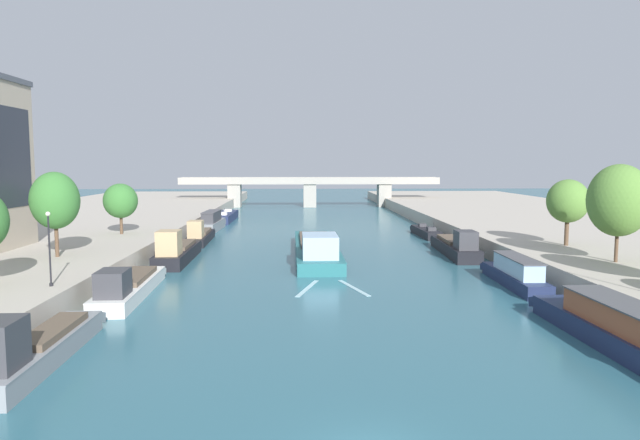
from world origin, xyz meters
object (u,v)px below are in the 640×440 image
moored_boat_left_lone (129,286)px  tree_left_distant (120,201)px  moored_boat_right_upstream (456,246)px  moored_boat_left_end (200,235)px  tree_right_second (568,201)px  moored_boat_right_midway (623,330)px  lamppost_left_bank (49,246)px  moored_boat_left_far (38,347)px  moored_boat_left_upstream (177,251)px  tree_left_end_of_row (55,201)px  barge_midriver (317,248)px  moored_boat_right_end (515,273)px  moored_boat_left_gap_after (212,222)px  bridge_far (310,188)px  moored_boat_right_second (426,232)px  tree_right_midway (619,200)px  moored_boat_left_midway (226,217)px

moored_boat_left_lone → tree_left_distant: size_ratio=2.53×
moored_boat_right_upstream → tree_left_distant: size_ratio=2.55×
moored_boat_left_end → tree_right_second: tree_right_second is taller
moored_boat_right_midway → lamppost_left_bank: lamppost_left_bank is taller
moored_boat_right_midway → moored_boat_left_far: bearing=-177.5°
moored_boat_left_upstream → tree_left_end_of_row: bearing=-132.1°
barge_midriver → moored_boat_right_end: size_ratio=2.16×
moored_boat_right_midway → moored_boat_left_gap_after: bearing=118.3°
barge_midriver → bridge_far: (0.59, 68.35, 3.21)m
tree_left_distant → moored_boat_right_second: bearing=18.7°
tree_left_distant → tree_right_second: bearing=-13.1°
tree_left_end_of_row → tree_right_midway: size_ratio=0.92×
moored_boat_left_gap_after → moored_boat_left_midway: (0.17, 14.17, -0.50)m
moored_boat_right_midway → lamppost_left_bank: bearing=166.7°
moored_boat_left_gap_after → tree_left_distant: bearing=-108.8°
tree_right_midway → bridge_far: 86.82m
moored_boat_left_lone → tree_left_distant: (-7.08, 21.57, 4.80)m
tree_right_midway → bridge_far: (-22.42, 83.84, -2.68)m
barge_midriver → moored_boat_right_second: barge_midriver is taller
moored_boat_right_end → moored_boat_right_upstream: (-0.54, 15.34, -0.06)m
tree_right_second → bridge_far: (-22.78, 74.73, -2.01)m
moored_boat_left_far → moored_boat_left_gap_after: moored_boat_left_far is taller
tree_left_end_of_row → tree_right_second: tree_left_end_of_row is taller
moored_boat_left_gap_after → moored_boat_right_second: bearing=-14.9°
bridge_far → barge_midriver: bearing=-90.5°
moored_boat_right_end → moored_boat_right_second: 31.08m
barge_midriver → bridge_far: size_ratio=0.43×
moored_boat_right_end → moored_boat_right_second: (-0.25, 31.07, -0.43)m
barge_midriver → moored_boat_right_midway: (15.00, -30.48, 0.11)m
moored_boat_right_upstream → lamppost_left_bank: 39.99m
moored_boat_left_upstream → bridge_far: size_ratio=0.23×
moored_boat_right_second → tree_left_distant: 38.68m
moored_boat_left_upstream → moored_boat_right_upstream: bearing=6.0°
moored_boat_right_second → moored_boat_left_gap_after: bearing=165.1°
moored_boat_left_end → moored_boat_right_upstream: moored_boat_right_upstream is taller
moored_boat_right_second → tree_right_midway: 33.34m
moored_boat_left_upstream → moored_boat_left_midway: 40.73m
barge_midriver → moored_boat_left_midway: size_ratio=1.66×
moored_boat_left_end → moored_boat_right_second: 29.51m
moored_boat_left_end → moored_boat_left_midway: 27.13m
tree_left_distant → lamppost_left_bank: bearing=-81.9°
moored_boat_left_end → moored_boat_left_midway: moored_boat_left_end is taller
barge_midriver → moored_boat_right_midway: bearing=-63.8°
moored_boat_left_lone → moored_boat_left_upstream: size_ratio=1.04×
moored_boat_right_midway → tree_right_second: size_ratio=2.59×
moored_boat_left_end → moored_boat_right_second: moored_boat_left_end is taller
moored_boat_left_midway → tree_right_second: bearing=-49.9°
barge_midriver → tree_right_midway: 28.35m
moored_boat_left_lone → moored_boat_right_second: (29.26, 33.84, -0.25)m
moored_boat_right_midway → moored_boat_left_midway: bearing=113.0°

